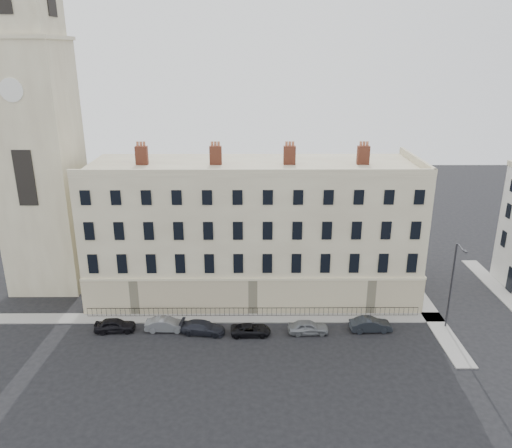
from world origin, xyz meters
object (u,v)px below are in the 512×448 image
object	(u,v)px
car_a	(115,325)
car_f	(371,325)
car_c	(203,327)
streetlamp	(452,282)
car_e	(308,327)
car_b	(166,324)
car_d	(251,330)

from	to	relation	value
car_a	car_f	xyz separation A→B (m)	(25.65, -0.07, 0.00)
car_a	car_c	size ratio (longest dim) A/B	0.90
car_f	car_c	bearing A→B (deg)	88.45
car_c	streetlamp	distance (m)	25.09
car_e	car_b	bearing A→B (deg)	86.12
car_a	car_c	distance (m)	8.85
car_d	car_f	size ratio (longest dim) A/B	0.95
car_d	streetlamp	distance (m)	20.46
streetlamp	car_d	bearing A→B (deg)	-169.48
car_b	car_d	world-z (taller)	car_b
car_c	car_f	xyz separation A→B (m)	(16.81, 0.36, 0.04)
car_d	car_e	world-z (taller)	car_e
car_a	streetlamp	size ratio (longest dim) A/B	0.44
car_d	car_e	size ratio (longest dim) A/B	0.99
car_a	car_c	world-z (taller)	car_a
car_a	car_e	bearing A→B (deg)	-95.88
car_c	car_d	distance (m)	4.77
car_f	streetlamp	bearing A→B (deg)	-88.78
car_f	car_a	bearing A→B (deg)	87.05
car_a	car_d	size ratio (longest dim) A/B	1.01
car_a	car_d	bearing A→B (deg)	-97.47
car_c	streetlamp	world-z (taller)	streetlamp
car_a	streetlamp	distance (m)	33.81
car_c	car_e	bearing A→B (deg)	-82.59
car_e	car_f	world-z (taller)	car_f
car_f	car_d	bearing A→B (deg)	90.35
car_c	car_a	bearing A→B (deg)	94.97
car_e	car_f	size ratio (longest dim) A/B	0.96
car_c	streetlamp	bearing A→B (deg)	-80.10
car_b	car_e	size ratio (longest dim) A/B	1.03
car_c	car_d	xyz separation A→B (m)	(4.76, -0.30, -0.09)
car_a	car_f	size ratio (longest dim) A/B	0.96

